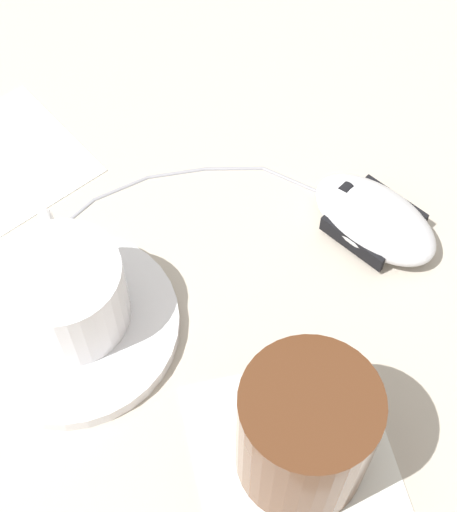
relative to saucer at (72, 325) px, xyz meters
name	(u,v)px	position (x,y,z in m)	size (l,w,h in m)	color
ground_plane	(170,286)	(0.05, -0.06, -0.01)	(3.00, 3.00, 0.00)	#B2A899
saucer	(72,325)	(0.00, 0.00, 0.00)	(0.15, 0.15, 0.01)	white
coffee_cup	(65,291)	(0.01, 0.00, 0.04)	(0.11, 0.08, 0.06)	white
computer_mouse	(374,219)	(0.12, -0.21, 0.01)	(0.11, 0.12, 0.03)	silver
mouse_cable	(180,185)	(0.14, -0.05, 0.00)	(0.09, 0.20, 0.00)	gray
napkin_under_glass	(294,456)	(-0.07, -0.17, 0.00)	(0.13, 0.13, 0.00)	silver
drinking_glass	(305,432)	(-0.07, -0.17, 0.04)	(0.08, 0.08, 0.09)	#4C2814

